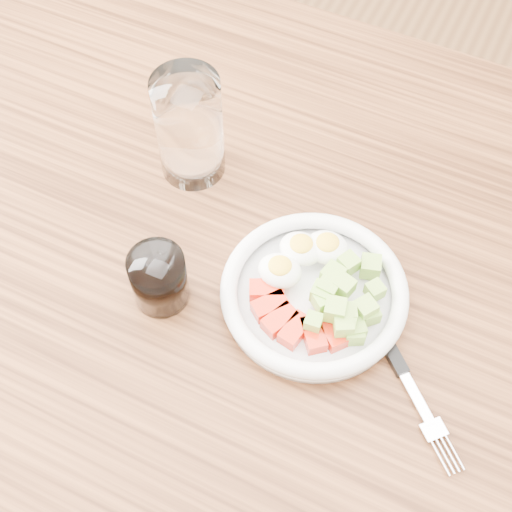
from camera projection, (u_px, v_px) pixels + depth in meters
The scene contains 6 objects.
ground at pixel (258, 472), 1.44m from camera, with size 4.00×4.00×0.00m, color brown.
dining_table at pixel (260, 322), 0.87m from camera, with size 1.50×0.90×0.77m.
bowl at pixel (314, 291), 0.76m from camera, with size 0.20×0.20×0.05m.
fork at pixel (394, 356), 0.74m from camera, with size 0.16×0.15×0.01m.
water_glass at pixel (189, 128), 0.82m from camera, with size 0.08×0.08×0.14m, color white.
coffee_glass at pixel (159, 279), 0.75m from camera, with size 0.06×0.06×0.07m.
Camera 1 is at (0.17, -0.36, 1.45)m, focal length 50.00 mm.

